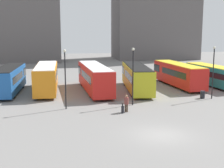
# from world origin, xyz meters

# --- Properties ---
(ground_plane) EXTENTS (160.00, 160.00, 0.00)m
(ground_plane) POSITION_xyz_m (0.00, 0.00, 0.00)
(ground_plane) COLOR slate
(building_block_right) EXTENTS (20.91, 12.93, 29.12)m
(building_block_right) POSITION_xyz_m (17.42, 59.60, 14.56)
(building_block_right) COLOR #5B5656
(building_block_right) RESTS_ON ground_plane
(bus_0) EXTENTS (2.91, 10.33, 3.16)m
(bus_0) POSITION_xyz_m (-13.35, 17.84, 1.72)
(bus_0) COLOR #1E56A3
(bus_0) RESTS_ON ground_plane
(bus_1) EXTENTS (2.61, 10.80, 3.32)m
(bus_1) POSITION_xyz_m (-8.93, 17.97, 1.80)
(bus_1) COLOR orange
(bus_1) RESTS_ON ground_plane
(bus_2) EXTENTS (3.29, 12.49, 3.25)m
(bus_2) POSITION_xyz_m (-3.03, 17.31, 1.77)
(bus_2) COLOR red
(bus_2) RESTS_ON ground_plane
(bus_3) EXTENTS (3.56, 11.82, 3.16)m
(bus_3) POSITION_xyz_m (2.27, 16.90, 1.72)
(bus_3) COLOR gold
(bus_3) RESTS_ON ground_plane
(bus_4) EXTENTS (3.45, 11.54, 3.07)m
(bus_4) POSITION_xyz_m (8.58, 19.07, 1.67)
(bus_4) COLOR red
(bus_4) RESTS_ON ground_plane
(bus_5) EXTENTS (4.11, 10.88, 2.76)m
(bus_5) POSITION_xyz_m (13.34, 18.14, 1.51)
(bus_5) COLOR #19847F
(bus_5) RESTS_ON ground_plane
(traveler) EXTENTS (0.55, 0.55, 1.64)m
(traveler) POSITION_xyz_m (-1.19, 6.80, 0.97)
(traveler) COLOR #4C3828
(traveler) RESTS_ON ground_plane
(suitcase) EXTENTS (0.33, 0.39, 0.94)m
(suitcase) POSITION_xyz_m (-1.59, 6.48, 0.33)
(suitcase) COLOR black
(suitcase) RESTS_ON ground_plane
(lamp_post_0) EXTENTS (0.28, 0.28, 5.83)m
(lamp_post_0) POSITION_xyz_m (0.02, 9.38, 3.42)
(lamp_post_0) COLOR black
(lamp_post_0) RESTS_ON ground_plane
(lamp_post_1) EXTENTS (0.28, 0.28, 5.82)m
(lamp_post_1) POSITION_xyz_m (9.41, 10.85, 3.42)
(lamp_post_1) COLOR black
(lamp_post_1) RESTS_ON ground_plane
(lamp_post_2) EXTENTS (0.28, 0.28, 5.77)m
(lamp_post_2) POSITION_xyz_m (-6.74, 8.83, 3.39)
(lamp_post_2) COLOR black
(lamp_post_2) RESTS_ON ground_plane
(trash_bin) EXTENTS (0.52, 0.52, 0.85)m
(trash_bin) POSITION_xyz_m (8.45, 11.15, 0.42)
(trash_bin) COLOR black
(trash_bin) RESTS_ON ground_plane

